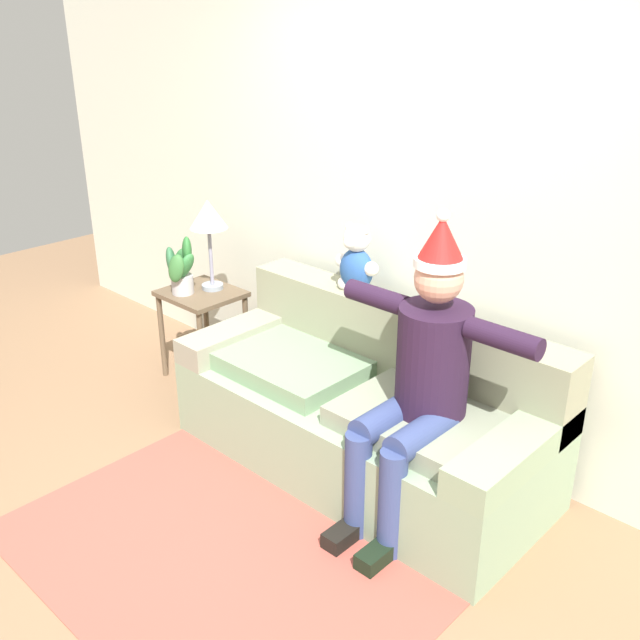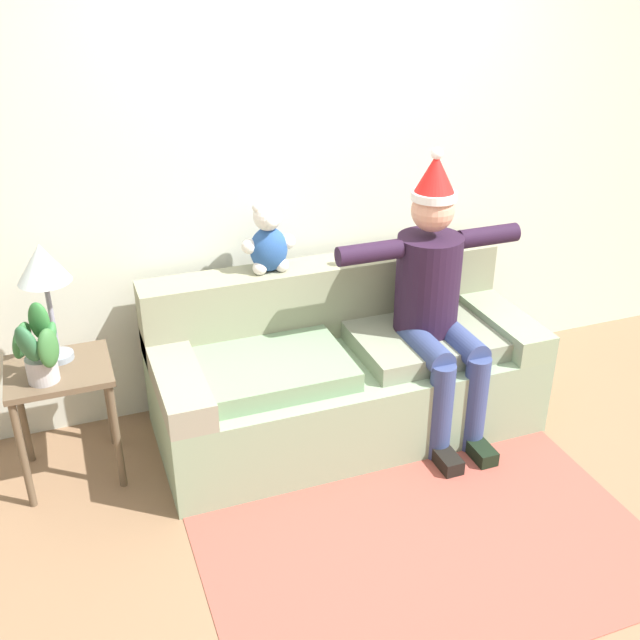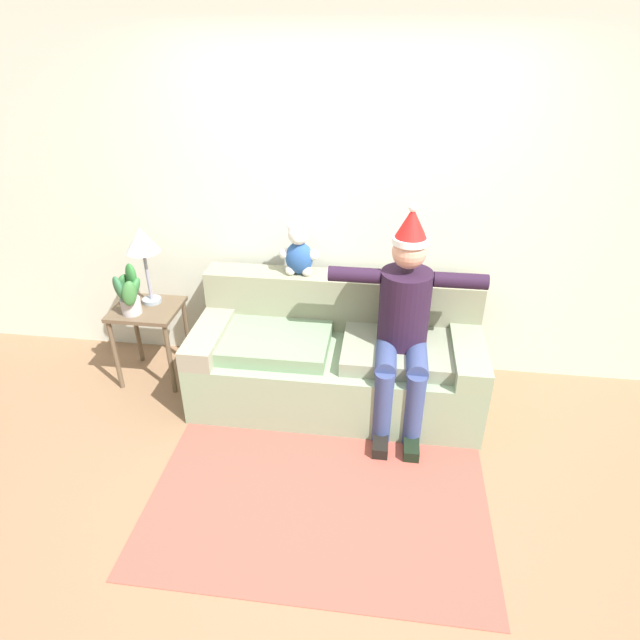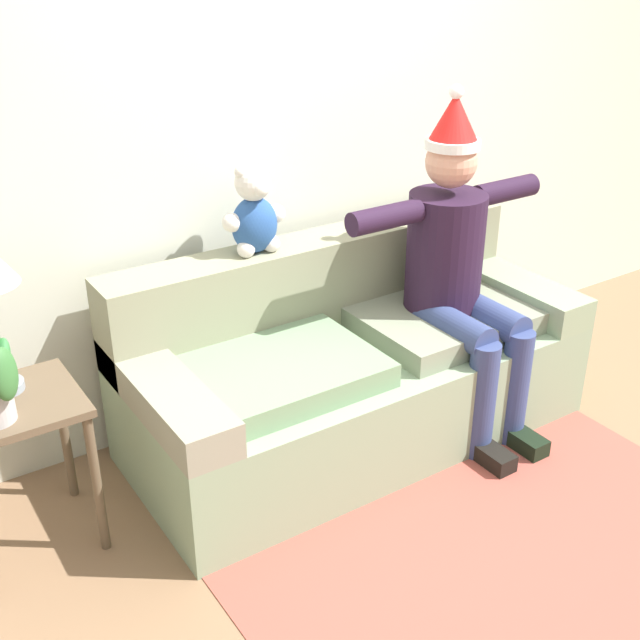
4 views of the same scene
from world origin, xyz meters
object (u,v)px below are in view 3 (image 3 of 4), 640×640
object	(u,v)px
couch	(337,356)
potted_plant	(128,292)
person_seated	(404,319)
side_table	(148,321)
teddy_bear	(299,252)
table_lamp	(142,244)

from	to	relation	value
couch	potted_plant	world-z (taller)	potted_plant
person_seated	potted_plant	distance (m)	1.94
person_seated	side_table	distance (m)	1.91
side_table	potted_plant	size ratio (longest dim) A/B	1.63
teddy_bear	side_table	bearing A→B (deg)	-168.65
table_lamp	potted_plant	distance (m)	0.36
person_seated	teddy_bear	distance (m)	0.91
person_seated	table_lamp	bearing A→B (deg)	171.05
person_seated	table_lamp	world-z (taller)	person_seated
person_seated	teddy_bear	world-z (taller)	person_seated
side_table	table_lamp	bearing A→B (deg)	81.84
person_seated	potted_plant	bearing A→B (deg)	176.76
side_table	table_lamp	size ratio (longest dim) A/B	1.04
table_lamp	potted_plant	xyz separation A→B (m)	(-0.07, -0.18, -0.30)
person_seated	side_table	size ratio (longest dim) A/B	2.48
table_lamp	teddy_bear	bearing A→B (deg)	7.11
couch	person_seated	size ratio (longest dim) A/B	1.33
side_table	person_seated	bearing A→B (deg)	-6.30
teddy_bear	couch	bearing A→B (deg)	-40.32
teddy_bear	side_table	distance (m)	1.25
teddy_bear	table_lamp	size ratio (longest dim) A/B	0.65
side_table	potted_plant	bearing A→B (deg)	-121.47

